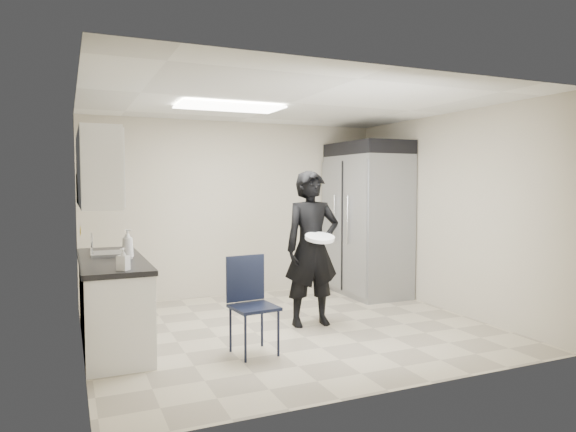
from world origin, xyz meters
name	(u,v)px	position (x,y,z in m)	size (l,w,h in m)	color
floor	(291,328)	(0.00, 0.00, 0.00)	(4.50, 4.50, 0.00)	#BAAE92
ceiling	(291,103)	(0.00, 0.00, 2.60)	(4.50, 4.50, 0.00)	white
back_wall	(237,209)	(0.00, 2.00, 1.30)	(4.50, 4.50, 0.00)	#BCB09B
left_wall	(80,223)	(-2.25, 0.00, 1.30)	(4.00, 4.00, 0.00)	#BCB09B
right_wall	(446,212)	(2.25, 0.00, 1.30)	(4.00, 4.00, 0.00)	#BCB09B
ceiling_panel	(230,107)	(-0.60, 0.40, 2.57)	(1.20, 0.60, 0.02)	white
lower_counter	(113,304)	(-1.95, 0.20, 0.43)	(0.60, 1.90, 0.86)	silver
countertop	(112,260)	(-1.95, 0.20, 0.89)	(0.64, 1.95, 0.05)	black
sink	(112,259)	(-1.93, 0.45, 0.87)	(0.42, 0.40, 0.14)	gray
faucet	(92,246)	(-2.13, 0.45, 1.02)	(0.02, 0.02, 0.24)	silver
upper_cabinets	(97,170)	(-2.08, 0.20, 1.83)	(0.35, 1.80, 0.75)	silver
towel_dispenser	(86,189)	(-2.14, 1.35, 1.62)	(0.22, 0.30, 0.35)	black
notice_sticker_left	(81,230)	(-2.24, 0.10, 1.22)	(0.00, 0.12, 0.07)	yellow
notice_sticker_right	(80,233)	(-2.24, 0.30, 1.18)	(0.00, 0.12, 0.07)	yellow
commercial_fridge	(367,225)	(1.83, 1.27, 1.05)	(0.80, 1.35, 2.10)	gray
fridge_compressor	(368,149)	(1.83, 1.27, 2.20)	(0.80, 1.35, 0.20)	black
folding_chair	(254,307)	(-0.70, -0.69, 0.47)	(0.42, 0.42, 0.93)	black
man_tuxedo	(312,248)	(0.29, 0.03, 0.92)	(0.67, 0.45, 1.83)	black
bucket_lid	(320,238)	(0.27, -0.22, 1.07)	(0.34, 0.34, 0.04)	white
soap_bottle_a	(128,244)	(-1.80, 0.07, 1.06)	(0.12, 0.12, 0.31)	silver
soap_bottle_b	(123,259)	(-1.91, -0.63, 1.01)	(0.09, 0.09, 0.20)	silver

